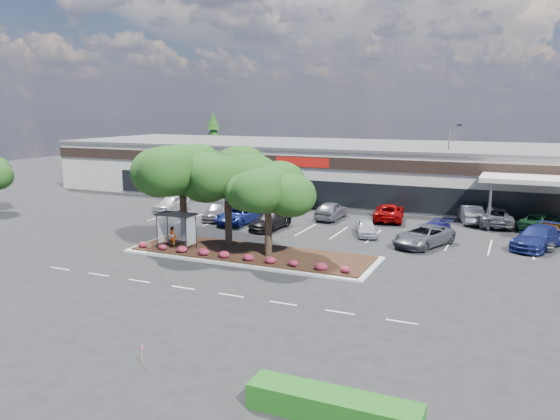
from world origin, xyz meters
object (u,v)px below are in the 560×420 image
at_px(car_0, 172,203).
at_px(car_1, 218,211).
at_px(survey_stake, 142,352).
at_px(light_pole, 448,172).

height_order(car_0, car_1, car_0).
relative_size(survey_stake, car_0, 0.18).
xyz_separation_m(light_pole, survey_stake, (-6.76, -40.96, -3.36)).
height_order(light_pole, car_0, light_pole).
bearing_deg(car_0, car_1, -16.26).
height_order(light_pole, car_1, light_pole).
relative_size(light_pole, car_0, 1.83).
relative_size(light_pole, car_1, 1.73).
bearing_deg(light_pole, survey_stake, -99.37).
height_order(light_pole, survey_stake, light_pole).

